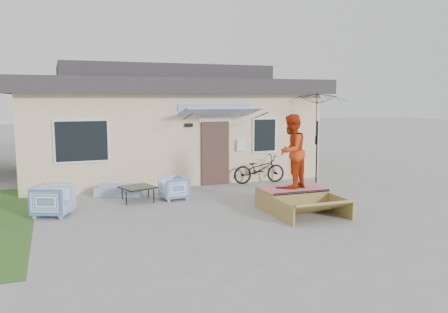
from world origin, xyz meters
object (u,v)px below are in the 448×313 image
object	(u,v)px
skate_ramp	(291,198)
skater	(291,150)
coffee_table	(138,194)
armchair_right	(174,187)
loveseat	(118,187)
bicycle	(259,166)
skateboard	(291,187)
patio_umbrella	(317,131)
armchair_left	(53,199)

from	to	relation	value
skate_ramp	skater	bearing A→B (deg)	90.00
coffee_table	skater	size ratio (longest dim) A/B	0.44
armchair_right	loveseat	bearing A→B (deg)	-134.10
bicycle	loveseat	bearing A→B (deg)	97.21
armchair_right	skateboard	xyz separation A→B (m)	(2.61, -2.06, 0.19)
loveseat	bicycle	distance (m)	4.76
loveseat	bicycle	xyz separation A→B (m)	(4.74, 0.31, 0.32)
armchair_right	skater	xyz separation A→B (m)	(2.61, -2.06, 1.17)
armchair_right	patio_umbrella	world-z (taller)	patio_umbrella
skater	coffee_table	bearing A→B (deg)	-66.68
skater	patio_umbrella	bearing A→B (deg)	-167.56
armchair_left	coffee_table	world-z (taller)	armchair_left
loveseat	skater	xyz separation A→B (m)	(4.02, -3.14, 1.27)
armchair_right	armchair_left	bearing A→B (deg)	-83.84
armchair_right	skateboard	bearing A→B (deg)	45.08
skater	skateboard	bearing A→B (deg)	180.00
patio_umbrella	coffee_table	bearing A→B (deg)	-174.10
bicycle	patio_umbrella	bearing A→B (deg)	-104.67
bicycle	skate_ramp	xyz separation A→B (m)	(-0.72, -3.50, -0.32)
skate_ramp	skater	xyz separation A→B (m)	(0.00, 0.05, 1.27)
patio_umbrella	skater	world-z (taller)	skater
armchair_left	skateboard	size ratio (longest dim) A/B	1.11
skateboard	loveseat	bearing A→B (deg)	154.89
armchair_right	skater	distance (m)	3.52
armchair_right	bicycle	size ratio (longest dim) A/B	0.40
patio_umbrella	skateboard	distance (m)	4.02
armchair_right	coffee_table	bearing A→B (deg)	-104.46
armchair_right	skate_ramp	size ratio (longest dim) A/B	0.35
bicycle	patio_umbrella	size ratio (longest dim) A/B	0.76
armchair_right	bicycle	world-z (taller)	bicycle
armchair_left	patio_umbrella	bearing A→B (deg)	-56.32
armchair_left	skater	world-z (taller)	skater
armchair_left	armchair_right	distance (m)	3.29
patio_umbrella	skate_ramp	xyz separation A→B (m)	(-2.58, -2.89, -1.49)
patio_umbrella	skateboard	size ratio (longest dim) A/B	3.09
coffee_table	skater	distance (m)	4.43
bicycle	skate_ramp	world-z (taller)	bicycle
armchair_left	armchair_right	bearing A→B (deg)	-53.71
coffee_table	armchair_right	bearing A→B (deg)	-7.85
skate_ramp	loveseat	bearing A→B (deg)	142.02
skateboard	skater	distance (m)	0.98
armchair_right	skateboard	world-z (taller)	armchair_right
skateboard	armchair_right	bearing A→B (deg)	154.60
bicycle	skateboard	xyz separation A→B (m)	(-0.72, -3.45, -0.03)
loveseat	skateboard	xyz separation A→B (m)	(4.02, -3.14, 0.29)
armchair_left	loveseat	bearing A→B (deg)	-21.33
armchair_left	coffee_table	xyz separation A→B (m)	(2.20, 0.86, -0.22)
skater	armchair_left	bearing A→B (deg)	-48.26
coffee_table	skateboard	distance (m)	4.24
skateboard	skater	world-z (taller)	skater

